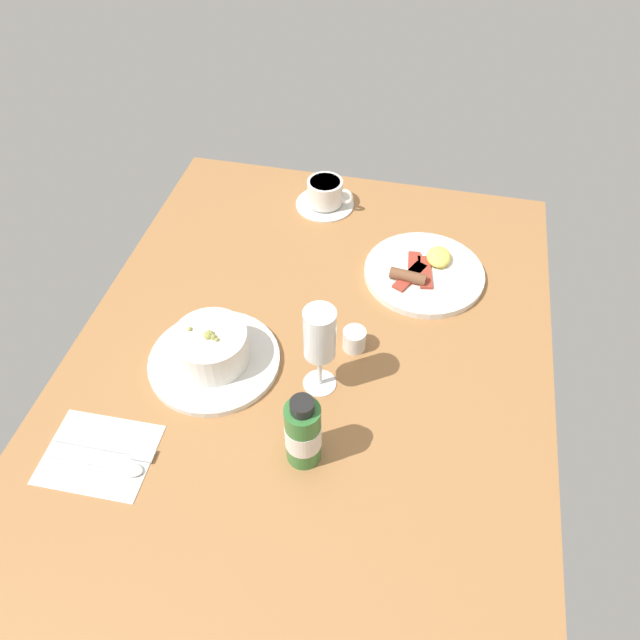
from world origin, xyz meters
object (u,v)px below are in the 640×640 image
at_px(sauce_bottle_green, 303,433).
at_px(breakfast_plate, 424,272).
at_px(coffee_cup, 325,194).
at_px(wine_glass, 320,338).
at_px(creamer_jug, 354,339).
at_px(cutlery_setting, 101,455).
at_px(porridge_bowl, 212,351).

distance_m(sauce_bottle_green, breakfast_plate, 0.47).
distance_m(coffee_cup, wine_glass, 0.50).
bearing_deg(coffee_cup, sauce_bottle_green, 9.18).
distance_m(creamer_jug, sauce_bottle_green, 0.24).
bearing_deg(sauce_bottle_green, cutlery_setting, -77.29).
bearing_deg(breakfast_plate, sauce_bottle_green, -17.43).
distance_m(cutlery_setting, creamer_jug, 0.45).
distance_m(cutlery_setting, breakfast_plate, 0.68).
bearing_deg(creamer_jug, coffee_cup, -160.93).
height_order(cutlery_setting, wine_glass, wine_glass).
xyz_separation_m(creamer_jug, sauce_bottle_green, (0.23, -0.04, 0.04)).
height_order(cutlery_setting, sauce_bottle_green, sauce_bottle_green).
relative_size(porridge_bowl, breakfast_plate, 0.96).
bearing_deg(sauce_bottle_green, coffee_cup, -170.82).
xyz_separation_m(cutlery_setting, sauce_bottle_green, (-0.07, 0.30, 0.06)).
bearing_deg(breakfast_plate, porridge_bowl, -47.98).
distance_m(cutlery_setting, wine_glass, 0.38).
bearing_deg(cutlery_setting, wine_glass, 124.72).
distance_m(porridge_bowl, cutlery_setting, 0.24).
distance_m(coffee_cup, creamer_jug, 0.42).
height_order(creamer_jug, wine_glass, wine_glass).
height_order(creamer_jug, breakfast_plate, creamer_jug).
bearing_deg(creamer_jug, breakfast_plate, 154.13).
xyz_separation_m(cutlery_setting, breakfast_plate, (-0.51, 0.44, 0.01)).
height_order(coffee_cup, creamer_jug, coffee_cup).
xyz_separation_m(sauce_bottle_green, breakfast_plate, (-0.44, 0.14, -0.05)).
height_order(creamer_jug, sauce_bottle_green, sauce_bottle_green).
bearing_deg(creamer_jug, wine_glass, -24.43).
height_order(coffee_cup, sauce_bottle_green, sauce_bottle_green).
bearing_deg(breakfast_plate, coffee_cup, -127.24).
height_order(cutlery_setting, breakfast_plate, breakfast_plate).
distance_m(coffee_cup, sauce_bottle_green, 0.63).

